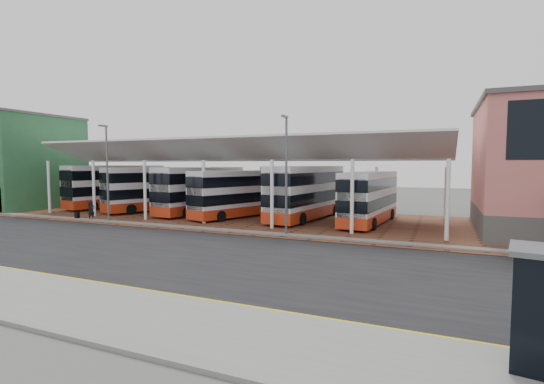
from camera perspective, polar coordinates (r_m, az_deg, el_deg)
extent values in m
plane|color=#4C4E49|center=(22.28, -8.79, -8.58)|extent=(140.00, 140.00, 0.00)
cube|color=black|center=(21.46, -10.22, -9.06)|extent=(120.00, 14.00, 0.02)
cube|color=brown|center=(33.19, 6.26, -4.35)|extent=(72.00, 16.00, 0.06)
cube|color=slate|center=(15.67, -27.12, -14.16)|extent=(120.00, 4.00, 0.14)
cube|color=slate|center=(27.61, -1.91, -5.94)|extent=(120.00, 0.80, 0.14)
cube|color=#D8C000|center=(16.96, -21.77, -12.77)|extent=(120.00, 0.12, 0.01)
cube|color=#D8C000|center=(17.16, -21.05, -12.55)|extent=(120.00, 0.12, 0.01)
cylinder|color=white|center=(44.67, -29.59, 0.61)|extent=(0.26, 0.26, 5.20)
cylinder|color=white|center=(52.05, -19.89, 0.97)|extent=(0.26, 0.26, 4.60)
cylinder|color=white|center=(40.05, -24.39, 0.44)|extent=(0.26, 0.26, 5.20)
cylinder|color=white|center=(48.15, -14.67, 0.85)|extent=(0.26, 0.26, 4.60)
cylinder|color=white|center=(35.85, -17.92, 0.23)|extent=(0.26, 0.26, 5.20)
cylinder|color=white|center=(44.72, -8.59, 0.70)|extent=(0.26, 0.26, 4.60)
cylinder|color=white|center=(32.22, -9.86, -0.04)|extent=(0.26, 0.26, 5.20)
cylinder|color=white|center=(41.86, -1.60, 0.53)|extent=(0.26, 0.26, 4.60)
cylinder|color=white|center=(29.38, -0.01, -0.36)|extent=(0.26, 0.26, 5.20)
cylinder|color=white|center=(39.72, 6.27, 0.32)|extent=(0.26, 0.26, 4.60)
cylinder|color=white|center=(27.57, 11.52, -0.73)|extent=(0.26, 0.26, 5.20)
cylinder|color=white|center=(38.40, 14.87, 0.08)|extent=(0.26, 0.26, 4.60)
cylinder|color=white|center=(27.00, 24.08, -1.10)|extent=(0.26, 0.26, 5.20)
cylinder|color=white|center=(37.99, 23.85, -0.17)|extent=(0.26, 0.26, 4.60)
cube|color=silver|center=(34.03, -7.90, 6.09)|extent=(37.00, 4.95, 1.95)
cube|color=silver|center=(38.92, -3.60, 5.56)|extent=(37.00, 7.12, 1.43)
cube|color=#2F673C|center=(50.93, -31.52, 3.60)|extent=(6.20, 10.00, 10.00)
cube|color=#4D4B48|center=(51.20, -31.73, 9.31)|extent=(6.40, 10.20, 0.25)
cylinder|color=#575A5E|center=(35.58, -22.73, 2.34)|extent=(0.16, 0.16, 8.00)
cube|color=#575A5E|center=(35.50, -23.26, 8.79)|extent=(0.15, 0.90, 0.15)
cylinder|color=#575A5E|center=(26.51, 2.08, 2.19)|extent=(0.16, 0.16, 8.00)
cube|color=#575A5E|center=(26.41, 1.86, 10.88)|extent=(0.15, 0.90, 0.15)
cube|color=silver|center=(47.68, -21.57, 0.94)|extent=(4.92, 11.59, 4.42)
cube|color=red|center=(47.80, -21.51, -1.21)|extent=(4.97, 11.64, 0.92)
cube|color=black|center=(47.70, -21.55, 0.39)|extent=(4.97, 11.64, 0.98)
cube|color=black|center=(47.63, -21.61, 2.36)|extent=(4.97, 11.64, 0.98)
cube|color=black|center=(44.90, -27.57, 0.46)|extent=(2.28, 0.59, 3.70)
cylinder|color=black|center=(47.08, -26.06, -1.60)|extent=(0.50, 1.06, 1.03)
cylinder|color=black|center=(44.84, -24.49, -1.81)|extent=(0.50, 1.06, 1.03)
cylinder|color=black|center=(50.89, -18.88, -1.02)|extent=(0.50, 1.06, 1.03)
cylinder|color=black|center=(48.83, -17.13, -1.19)|extent=(0.50, 1.06, 1.03)
cube|color=silver|center=(42.62, -16.28, 0.60)|extent=(6.29, 10.99, 4.24)
cube|color=red|center=(42.75, -16.24, -1.71)|extent=(6.34, 11.04, 0.89)
cube|color=black|center=(42.65, -16.27, 0.00)|extent=(6.34, 11.04, 0.94)
cube|color=black|center=(42.57, -16.31, 2.12)|extent=(6.34, 11.04, 0.94)
cube|color=black|center=(40.32, -22.98, 0.12)|extent=(2.10, 0.91, 3.55)
cylinder|color=black|center=(42.34, -21.16, -2.08)|extent=(0.62, 1.02, 0.99)
cylinder|color=black|center=(40.11, -19.73, -2.37)|extent=(0.62, 1.02, 0.99)
cylinder|color=black|center=(45.57, -13.16, -1.50)|extent=(0.62, 1.02, 0.99)
cylinder|color=black|center=(43.51, -11.44, -1.73)|extent=(0.62, 1.02, 0.99)
cube|color=silver|center=(39.37, -10.24, 0.44)|extent=(3.85, 11.11, 4.25)
cube|color=red|center=(39.52, -10.21, -2.07)|extent=(3.89, 11.16, 0.89)
cube|color=black|center=(39.40, -10.23, -0.21)|extent=(3.89, 11.16, 0.94)
cube|color=black|center=(39.32, -10.26, 2.10)|extent=(3.89, 11.16, 0.94)
cube|color=black|center=(35.49, -15.94, -0.19)|extent=(2.22, 0.38, 3.56)
cylinder|color=black|center=(37.86, -15.08, -2.63)|extent=(0.40, 1.02, 0.99)
cylinder|color=black|center=(36.14, -12.34, -2.90)|extent=(0.40, 1.02, 0.99)
cylinder|color=black|center=(42.98, -8.42, -1.76)|extent=(0.40, 1.02, 0.99)
cylinder|color=black|center=(41.47, -5.76, -1.95)|extent=(0.40, 1.02, 0.99)
cube|color=silver|center=(36.10, -4.66, -0.06)|extent=(5.50, 10.41, 3.99)
cube|color=red|center=(36.25, -4.65, -2.62)|extent=(5.55, 10.46, 0.84)
cube|color=black|center=(36.13, -4.66, -0.72)|extent=(5.55, 10.46, 0.88)
cube|color=black|center=(36.04, -4.67, 1.63)|extent=(5.55, 10.46, 0.88)
cube|color=black|center=(32.86, -11.11, -0.68)|extent=(2.01, 0.76, 3.34)
cylinder|color=black|center=(35.03, -9.86, -3.13)|extent=(0.55, 0.96, 0.93)
cylinder|color=black|center=(33.25, -7.39, -3.48)|extent=(0.55, 0.96, 0.93)
cylinder|color=black|center=(39.36, -2.33, -2.29)|extent=(0.55, 0.96, 0.93)
cylinder|color=black|center=(37.78, 0.18, -2.55)|extent=(0.55, 0.96, 0.93)
cube|color=silver|center=(34.64, 5.09, 0.13)|extent=(3.87, 11.44, 4.38)
cube|color=red|center=(34.81, 5.07, -2.80)|extent=(3.92, 11.49, 0.92)
cube|color=black|center=(34.67, 5.08, -0.63)|extent=(3.92, 11.49, 0.97)
cube|color=black|center=(34.58, 5.10, 2.07)|extent=(3.92, 11.49, 0.97)
cube|color=black|center=(29.72, 0.54, -0.69)|extent=(2.29, 0.38, 3.67)
cylinder|color=black|center=(32.25, 0.29, -3.60)|extent=(0.41, 1.05, 1.02)
cylinder|color=black|center=(31.07, 4.38, -3.90)|extent=(0.41, 1.05, 1.02)
cylinder|color=black|center=(38.59, 5.61, -2.37)|extent=(0.41, 1.05, 1.02)
cylinder|color=black|center=(37.61, 9.15, -2.56)|extent=(0.41, 1.05, 1.02)
cube|color=silver|center=(32.89, 13.96, -0.61)|extent=(3.17, 10.26, 3.95)
cube|color=red|center=(33.05, 13.91, -3.38)|extent=(3.21, 10.30, 0.83)
cube|color=black|center=(32.92, 13.95, -1.32)|extent=(3.21, 10.30, 0.87)
cube|color=black|center=(32.82, 13.99, 1.23)|extent=(3.21, 10.30, 0.87)
cube|color=black|center=(28.10, 11.42, -1.52)|extent=(2.06, 0.27, 3.30)
cylinder|color=black|center=(30.31, 10.27, -4.25)|extent=(0.34, 0.94, 0.92)
cylinder|color=black|center=(29.69, 14.50, -4.49)|extent=(0.34, 0.94, 0.92)
cylinder|color=black|center=(36.46, 13.43, -2.91)|extent=(0.34, 0.94, 0.92)
cylinder|color=black|center=(35.94, 16.97, -3.07)|extent=(0.34, 0.94, 0.92)
imported|color=black|center=(37.22, -24.68, -2.44)|extent=(0.48, 0.66, 1.67)
cube|color=black|center=(38.55, -26.38, -3.07)|extent=(0.36, 0.26, 0.63)
cylinder|color=#575A5E|center=(11.89, 32.03, -13.00)|extent=(0.12, 0.12, 2.68)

